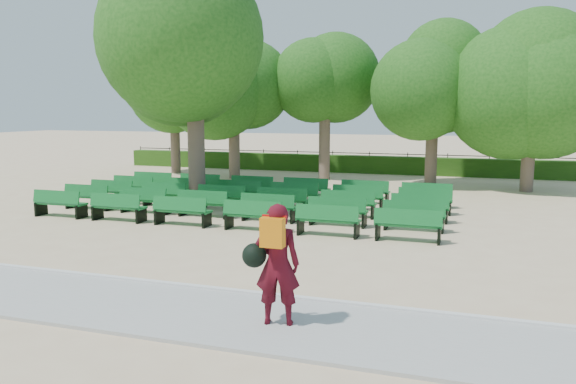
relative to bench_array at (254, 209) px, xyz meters
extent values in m
plane|color=#CCB087|center=(0.51, -1.63, -0.09)|extent=(120.00, 120.00, 0.00)
cube|color=#A4A5A1|center=(0.51, -9.03, -0.06)|extent=(30.00, 2.20, 0.06)
cube|color=silver|center=(0.51, -7.88, -0.04)|extent=(30.00, 0.12, 0.10)
cube|color=#285014|center=(0.51, 12.37, 0.36)|extent=(26.00, 0.70, 0.90)
cube|color=#126828|center=(0.00, 0.01, 0.33)|extent=(1.70, 0.55, 0.06)
cube|color=#126828|center=(0.00, -0.18, 0.56)|extent=(1.68, 0.21, 0.39)
cylinder|color=brown|center=(-2.12, 0.17, 1.54)|extent=(0.56, 0.56, 3.25)
ellipsoid|color=#265E19|center=(-2.12, 0.17, 4.64)|extent=(5.36, 5.36, 4.82)
imported|color=#480A14|center=(4.01, -9.07, 0.90)|extent=(0.76, 0.59, 1.86)
cube|color=orange|center=(4.01, -9.28, 1.43)|extent=(0.35, 0.17, 0.43)
sphere|color=black|center=(3.66, -9.13, 1.03)|extent=(0.37, 0.37, 0.37)
camera|label=1|loc=(6.73, -16.77, 3.20)|focal=35.00mm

